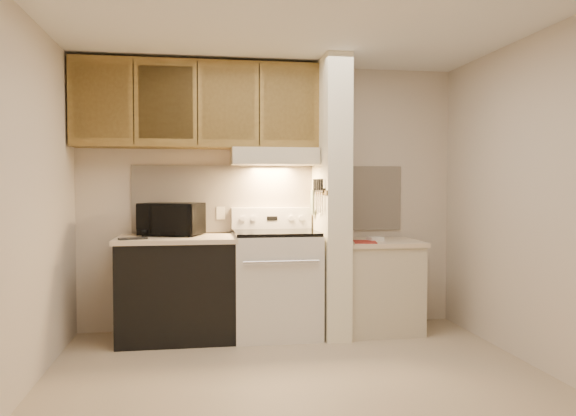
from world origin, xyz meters
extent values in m
plane|color=tan|center=(0.00, 0.00, 0.00)|extent=(3.60, 3.60, 0.00)
plane|color=white|center=(0.00, 0.00, 2.50)|extent=(3.60, 3.60, 0.00)
cube|color=beige|center=(0.00, 1.50, 1.25)|extent=(3.60, 2.50, 0.02)
cube|color=beige|center=(-1.80, 0.00, 1.25)|extent=(0.02, 3.00, 2.50)
cube|color=beige|center=(1.80, 0.00, 1.25)|extent=(0.02, 3.00, 2.50)
cube|color=silver|center=(0.00, 1.49, 1.24)|extent=(2.60, 0.02, 0.63)
cube|color=silver|center=(0.00, 1.16, 0.46)|extent=(0.76, 0.65, 0.92)
cube|color=black|center=(0.00, 0.84, 0.50)|extent=(0.50, 0.01, 0.30)
cylinder|color=silver|center=(0.00, 0.80, 0.72)|extent=(0.65, 0.02, 0.02)
cube|color=black|center=(0.00, 1.16, 0.94)|extent=(0.74, 0.64, 0.03)
cube|color=silver|center=(0.00, 1.44, 1.05)|extent=(0.76, 0.08, 0.20)
cube|color=black|center=(0.00, 1.40, 1.05)|extent=(0.10, 0.01, 0.04)
cylinder|color=silver|center=(-0.28, 1.40, 1.05)|extent=(0.05, 0.02, 0.05)
cylinder|color=silver|center=(-0.18, 1.40, 1.05)|extent=(0.05, 0.02, 0.05)
cylinder|color=silver|center=(0.18, 1.40, 1.05)|extent=(0.05, 0.02, 0.05)
cylinder|color=silver|center=(0.28, 1.40, 1.05)|extent=(0.05, 0.02, 0.05)
cube|color=black|center=(-0.88, 1.17, 0.43)|extent=(1.00, 0.63, 0.87)
cube|color=beige|center=(-0.88, 1.17, 0.89)|extent=(1.04, 0.67, 0.04)
cube|color=black|center=(-1.23, 0.97, 0.92)|extent=(0.24, 0.15, 0.02)
cylinder|color=#286B5B|center=(-0.83, 1.22, 0.96)|extent=(0.10, 0.10, 0.09)
cube|color=beige|center=(-0.48, 1.48, 1.10)|extent=(0.08, 0.01, 0.12)
imported|color=black|center=(-0.93, 1.31, 1.06)|extent=(0.62, 0.52, 0.29)
cube|color=white|center=(0.51, 1.15, 1.25)|extent=(0.22, 0.70, 2.50)
cube|color=olive|center=(0.39, 1.15, 1.30)|extent=(0.01, 0.70, 0.04)
cube|color=black|center=(0.39, 1.10, 1.32)|extent=(0.02, 0.42, 0.04)
cube|color=silver|center=(0.38, 0.93, 1.22)|extent=(0.01, 0.03, 0.16)
cylinder|color=black|center=(0.38, 0.93, 1.37)|extent=(0.02, 0.02, 0.10)
cube|color=silver|center=(0.38, 1.02, 1.21)|extent=(0.01, 0.04, 0.18)
cylinder|color=black|center=(0.38, 1.02, 1.37)|extent=(0.02, 0.02, 0.10)
cube|color=silver|center=(0.38, 1.09, 1.20)|extent=(0.01, 0.04, 0.20)
cylinder|color=black|center=(0.38, 1.09, 1.37)|extent=(0.02, 0.02, 0.10)
cube|color=silver|center=(0.38, 1.18, 1.22)|extent=(0.01, 0.04, 0.16)
cylinder|color=black|center=(0.38, 1.18, 1.37)|extent=(0.02, 0.02, 0.10)
cube|color=silver|center=(0.38, 1.25, 1.21)|extent=(0.01, 0.04, 0.18)
cylinder|color=black|center=(0.38, 1.26, 1.37)|extent=(0.02, 0.02, 0.10)
cube|color=gray|center=(0.38, 1.32, 1.20)|extent=(0.03, 0.10, 0.23)
cube|color=beige|center=(0.97, 1.15, 0.40)|extent=(0.70, 0.60, 0.81)
cube|color=beige|center=(0.97, 1.15, 0.83)|extent=(0.74, 0.64, 0.04)
cube|color=maroon|center=(0.79, 1.00, 0.85)|extent=(0.25, 0.30, 0.01)
cube|color=white|center=(0.92, 1.10, 0.87)|extent=(0.16, 0.13, 0.04)
cube|color=beige|center=(0.00, 1.28, 1.62)|extent=(0.78, 0.44, 0.15)
cube|color=beige|center=(0.00, 1.07, 1.58)|extent=(0.78, 0.04, 0.06)
cube|color=olive|center=(-0.69, 1.32, 2.08)|extent=(2.18, 0.33, 0.77)
cube|color=olive|center=(-1.51, 1.17, 2.08)|extent=(0.46, 0.01, 0.63)
cube|color=black|center=(-1.23, 1.16, 2.08)|extent=(0.01, 0.01, 0.73)
cube|color=olive|center=(-0.96, 1.17, 2.08)|extent=(0.46, 0.01, 0.63)
cube|color=black|center=(-0.69, 1.16, 2.08)|extent=(0.01, 0.01, 0.73)
cube|color=olive|center=(-0.42, 1.17, 2.08)|extent=(0.46, 0.01, 0.63)
cube|color=black|center=(-0.14, 1.16, 2.08)|extent=(0.01, 0.01, 0.73)
cube|color=olive|center=(0.13, 1.17, 2.08)|extent=(0.46, 0.01, 0.63)
camera|label=1|loc=(-0.69, -3.85, 1.37)|focal=35.00mm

